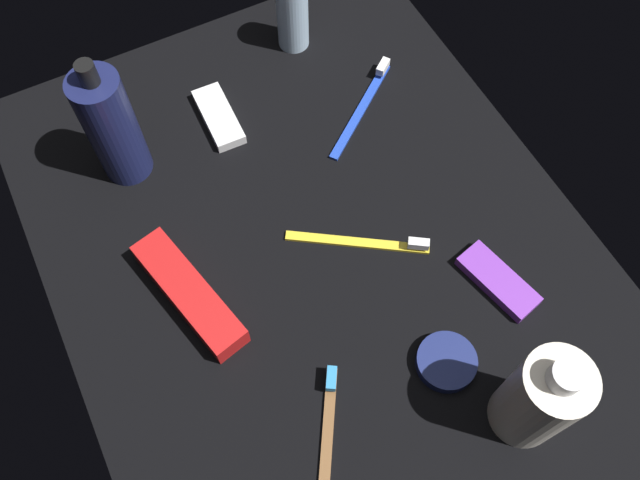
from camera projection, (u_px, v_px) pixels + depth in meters
The scene contains 11 objects.
ground_plane at pixel (320, 253), 83.27cm from camera, with size 84.00×64.00×1.20cm, color black.
lotion_bottle at pixel (112, 127), 80.86cm from camera, with size 6.27×6.27×19.55cm.
bodywash_bottle at pixel (540, 399), 66.83cm from camera, with size 7.22×7.22×16.69cm.
deodorant_stick at pixel (293, 16), 93.84cm from camera, with size 4.49×4.49×10.41cm, color silver.
toothbrush_brown at pixel (327, 439), 71.74cm from camera, with size 15.95×10.47×2.10cm.
toothbrush_yellow at pixel (366, 242), 82.63cm from camera, with size 10.95×15.66×2.10cm.
toothbrush_blue at pixel (364, 103), 92.57cm from camera, with size 11.76×15.12×2.10cm.
toothpaste_box_red at pixel (189, 293), 78.40cm from camera, with size 17.60×4.40×3.20cm, color red.
snack_bar_white at pixel (219, 117), 91.28cm from camera, with size 10.40×4.00×1.50cm, color white.
snack_bar_purple at pixel (498, 281), 80.06cm from camera, with size 10.40×4.00×1.50cm, color purple.
cream_tin_left at pixel (446, 362), 75.44cm from camera, with size 6.91×6.91×1.58cm, color navy.
Camera 1 is at (32.48, -16.74, 74.24)cm, focal length 37.33 mm.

